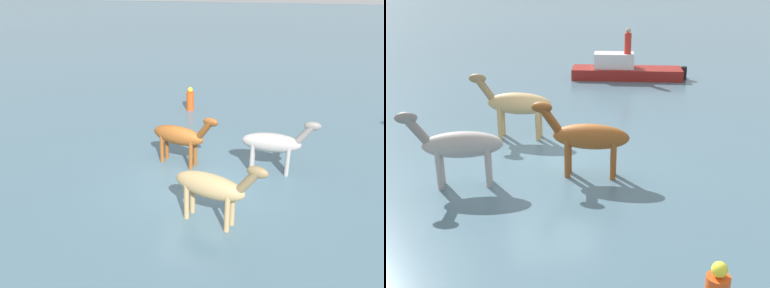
% 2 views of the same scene
% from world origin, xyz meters
% --- Properties ---
extents(ground_plane, '(148.48, 148.48, 0.00)m').
position_xyz_m(ground_plane, '(0.00, 0.00, 0.00)').
color(ground_plane, '#476675').
extents(horse_mid_herd, '(1.16, 2.57, 2.00)m').
position_xyz_m(horse_mid_herd, '(2.13, 0.87, 1.10)').
color(horse_mid_herd, tan).
rests_on(horse_mid_herd, ground_plane).
extents(horse_lead, '(1.11, 2.49, 1.94)m').
position_xyz_m(horse_lead, '(-1.08, -0.78, 1.07)').
color(horse_lead, brown).
rests_on(horse_lead, ground_plane).
extents(horse_rear_stallion, '(0.67, 2.49, 1.93)m').
position_xyz_m(horse_rear_stallion, '(-1.15, 2.38, 1.06)').
color(horse_rear_stallion, '#9E9993').
rests_on(horse_rear_stallion, ground_plane).
extents(buoy_channel_marker, '(0.36, 0.36, 1.14)m').
position_xyz_m(buoy_channel_marker, '(-6.78, -1.69, 0.51)').
color(buoy_channel_marker, '#E54C19').
rests_on(buoy_channel_marker, ground_plane).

